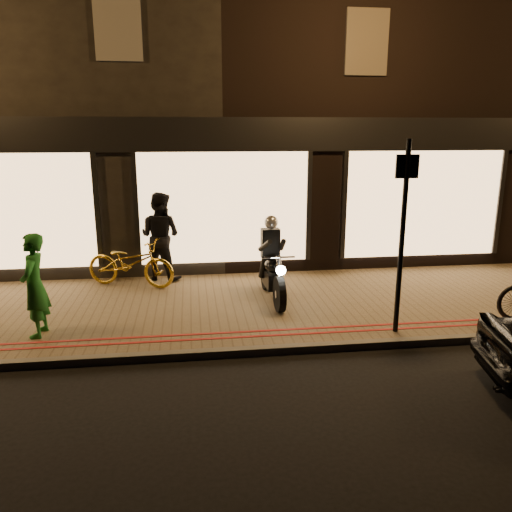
# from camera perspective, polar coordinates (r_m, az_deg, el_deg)

# --- Properties ---
(ground) EXTENTS (90.00, 90.00, 0.00)m
(ground) POSITION_cam_1_polar(r_m,az_deg,el_deg) (7.48, -1.31, -11.47)
(ground) COLOR black
(ground) RESTS_ON ground
(sidewalk) EXTENTS (50.00, 4.00, 0.12)m
(sidewalk) POSITION_cam_1_polar(r_m,az_deg,el_deg) (9.29, -2.66, -5.82)
(sidewalk) COLOR brown
(sidewalk) RESTS_ON ground
(kerb_stone) EXTENTS (50.00, 0.14, 0.12)m
(kerb_stone) POSITION_cam_1_polar(r_m,az_deg,el_deg) (7.50, -1.35, -10.89)
(kerb_stone) COLOR #59544C
(kerb_stone) RESTS_ON ground
(red_kerb_lines) EXTENTS (50.00, 0.26, 0.01)m
(red_kerb_lines) POSITION_cam_1_polar(r_m,az_deg,el_deg) (7.93, -1.75, -8.95)
(red_kerb_lines) COLOR maroon
(red_kerb_lines) RESTS_ON sidewalk
(building_row) EXTENTS (48.00, 10.11, 8.50)m
(building_row) POSITION_cam_1_polar(r_m,az_deg,el_deg) (15.74, -5.14, 17.82)
(building_row) COLOR black
(building_row) RESTS_ON ground
(motorcycle) EXTENTS (0.60, 1.94, 1.59)m
(motorcycle) POSITION_cam_1_polar(r_m,az_deg,el_deg) (9.35, 1.85, -1.34)
(motorcycle) COLOR black
(motorcycle) RESTS_ON sidewalk
(sign_post) EXTENTS (0.35, 0.08, 3.00)m
(sign_post) POSITION_cam_1_polar(r_m,az_deg,el_deg) (7.89, 16.43, 3.09)
(sign_post) COLOR black
(sign_post) RESTS_ON sidewalk
(bicycle_gold) EXTENTS (1.99, 1.28, 0.99)m
(bicycle_gold) POSITION_cam_1_polar(r_m,az_deg,el_deg) (10.47, -14.15, -0.77)
(bicycle_gold) COLOR gold
(bicycle_gold) RESTS_ON sidewalk
(person_green) EXTENTS (0.40, 0.60, 1.62)m
(person_green) POSITION_cam_1_polar(r_m,az_deg,el_deg) (8.36, -23.99, -3.10)
(person_green) COLOR #1D6D23
(person_green) RESTS_ON sidewalk
(person_dark) EXTENTS (1.13, 1.04, 1.87)m
(person_dark) POSITION_cam_1_polar(r_m,az_deg,el_deg) (10.75, -10.90, 2.22)
(person_dark) COLOR black
(person_dark) RESTS_ON sidewalk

